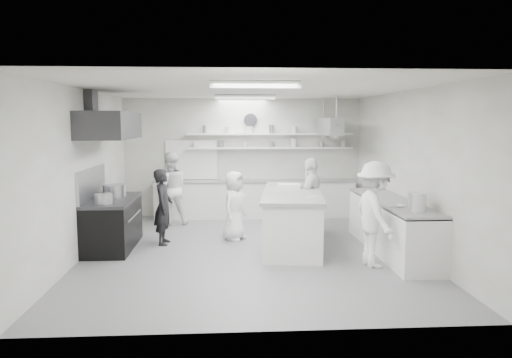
{
  "coord_description": "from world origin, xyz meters",
  "views": [
    {
      "loc": [
        -0.42,
        -8.81,
        2.42
      ],
      "look_at": [
        0.16,
        0.6,
        1.29
      ],
      "focal_mm": 33.8,
      "sensor_mm": 36.0,
      "label": 1
    }
  ],
  "objects": [
    {
      "name": "stove_pot",
      "position": [
        -2.6,
        0.63,
        1.05
      ],
      "size": [
        0.44,
        0.44,
        0.29
      ],
      "primitive_type": "cylinder",
      "color": "#A3A5AB",
      "rests_on": "stove"
    },
    {
      "name": "light_fixture_rear",
      "position": [
        0.0,
        1.8,
        2.94
      ],
      "size": [
        1.3,
        0.25,
        0.1
      ],
      "primitive_type": "cube",
      "color": "white",
      "rests_on": "ceiling"
    },
    {
      "name": "wall_back",
      "position": [
        0.0,
        3.5,
        1.5
      ],
      "size": [
        6.0,
        0.04,
        3.0
      ],
      "primitive_type": "cube",
      "color": "silver",
      "rests_on": "floor"
    },
    {
      "name": "light_fixture_front",
      "position": [
        0.0,
        -1.8,
        2.94
      ],
      "size": [
        1.3,
        0.25,
        0.1
      ],
      "primitive_type": "cube",
      "color": "white",
      "rests_on": "ceiling"
    },
    {
      "name": "bowl_island_b",
      "position": [
        1.12,
        -0.34,
        1.05
      ],
      "size": [
        0.22,
        0.22,
        0.06
      ],
      "primitive_type": "imported",
      "rotation": [
        0.0,
        0.0,
        0.22
      ],
      "color": "white",
      "rests_on": "prep_island"
    },
    {
      "name": "ceiling",
      "position": [
        0.0,
        0.0,
        3.01
      ],
      "size": [
        6.0,
        7.0,
        0.02
      ],
      "primitive_type": "cube",
      "color": "silver",
      "rests_on": "wall_back"
    },
    {
      "name": "cook_island_right",
      "position": [
        1.34,
        0.97,
        0.84
      ],
      "size": [
        0.83,
        1.06,
        1.68
      ],
      "primitive_type": "imported",
      "rotation": [
        0.0,
        0.0,
        -2.07
      ],
      "color": "white",
      "rests_on": "floor"
    },
    {
      "name": "bowl_right",
      "position": [
        2.47,
        -0.88,
        0.97
      ],
      "size": [
        0.33,
        0.33,
        0.06
      ],
      "primitive_type": "imported",
      "rotation": [
        0.0,
        0.0,
        0.37
      ],
      "color": "white",
      "rests_on": "right_counter"
    },
    {
      "name": "floor",
      "position": [
        0.0,
        0.0,
        -0.01
      ],
      "size": [
        6.0,
        7.0,
        0.02
      ],
      "primitive_type": "cube",
      "color": "gray",
      "rests_on": "ground"
    },
    {
      "name": "exhaust_hood",
      "position": [
        -2.6,
        0.4,
        2.35
      ],
      "size": [
        0.85,
        2.0,
        0.5
      ],
      "primitive_type": "cube",
      "color": "#353539",
      "rests_on": "wall_left"
    },
    {
      "name": "cook_stove",
      "position": [
        -1.67,
        0.64,
        0.75
      ],
      "size": [
        0.38,
        0.56,
        1.49
      ],
      "primitive_type": "imported",
      "rotation": [
        0.0,
        0.0,
        1.53
      ],
      "color": "black",
      "rests_on": "floor"
    },
    {
      "name": "pot_rack",
      "position": [
        2.0,
        2.4,
        2.3
      ],
      "size": [
        0.3,
        1.6,
        0.4
      ],
      "primitive_type": "cube",
      "color": "#A3A5AB",
      "rests_on": "ceiling"
    },
    {
      "name": "wall_right",
      "position": [
        3.0,
        0.0,
        1.5
      ],
      "size": [
        0.04,
        7.0,
        3.0
      ],
      "primitive_type": "cube",
      "color": "silver",
      "rests_on": "floor"
    },
    {
      "name": "cook_right",
      "position": [
        2.05,
        -1.06,
        0.88
      ],
      "size": [
        0.76,
        1.2,
        1.77
      ],
      "primitive_type": "imported",
      "rotation": [
        0.0,
        0.0,
        1.67
      ],
      "color": "white",
      "rests_on": "floor"
    },
    {
      "name": "shelf_lower",
      "position": [
        0.7,
        3.37,
        1.75
      ],
      "size": [
        4.2,
        0.26,
        0.04
      ],
      "primitive_type": "cube",
      "color": "white",
      "rests_on": "wall_back"
    },
    {
      "name": "cook_back",
      "position": [
        -1.74,
        2.46,
        0.86
      ],
      "size": [
        0.96,
        0.82,
        1.71
      ],
      "primitive_type": "imported",
      "rotation": [
        0.0,
        0.0,
        -2.91
      ],
      "color": "white",
      "rests_on": "floor"
    },
    {
      "name": "cook_island_left",
      "position": [
        -0.26,
        0.91,
        0.71
      ],
      "size": [
        0.73,
        0.82,
        1.42
      ],
      "primitive_type": "imported",
      "rotation": [
        0.0,
        0.0,
        1.07
      ],
      "color": "white",
      "rests_on": "floor"
    },
    {
      "name": "back_counter",
      "position": [
        0.3,
        3.2,
        0.46
      ],
      "size": [
        5.0,
        0.6,
        0.92
      ],
      "primitive_type": "cube",
      "color": "white",
      "rests_on": "floor"
    },
    {
      "name": "wall_front",
      "position": [
        0.0,
        -3.5,
        1.5
      ],
      "size": [
        6.0,
        0.04,
        3.0
      ],
      "primitive_type": "cube",
      "color": "silver",
      "rests_on": "floor"
    },
    {
      "name": "wall_clock",
      "position": [
        0.2,
        3.46,
        2.45
      ],
      "size": [
        0.32,
        0.05,
        0.32
      ],
      "primitive_type": "cylinder",
      "rotation": [
        1.57,
        0.0,
        0.0
      ],
      "color": "white",
      "rests_on": "wall_back"
    },
    {
      "name": "wall_left",
      "position": [
        -3.0,
        0.0,
        1.5
      ],
      "size": [
        0.04,
        7.0,
        3.0
      ],
      "primitive_type": "cube",
      "color": "silver",
      "rests_on": "floor"
    },
    {
      "name": "stove",
      "position": [
        -2.6,
        0.4,
        0.45
      ],
      "size": [
        0.8,
        1.8,
        0.9
      ],
      "primitive_type": "cube",
      "color": "black",
      "rests_on": "floor"
    },
    {
      "name": "pass_through_window",
      "position": [
        -1.3,
        3.48,
        1.45
      ],
      "size": [
        1.3,
        0.04,
        1.0
      ],
      "primitive_type": "cube",
      "color": "black",
      "rests_on": "wall_back"
    },
    {
      "name": "shelf_upper",
      "position": [
        0.7,
        3.37,
        2.1
      ],
      "size": [
        4.2,
        0.26,
        0.04
      ],
      "primitive_type": "cube",
      "color": "white",
      "rests_on": "wall_back"
    },
    {
      "name": "bowl_island_a",
      "position": [
        1.17,
        0.9,
        1.06
      ],
      "size": [
        0.31,
        0.31,
        0.07
      ],
      "primitive_type": "imported",
      "rotation": [
        0.0,
        0.0,
        0.11
      ],
      "color": "#A3A5AB",
      "rests_on": "prep_island"
    },
    {
      "name": "right_counter",
      "position": [
        2.65,
        -0.2,
        0.47
      ],
      "size": [
        0.74,
        3.3,
        0.94
      ],
      "primitive_type": "cube",
      "color": "white",
      "rests_on": "floor"
    },
    {
      "name": "prep_island",
      "position": [
        0.86,
        0.39,
        0.51
      ],
      "size": [
        1.39,
        2.88,
        1.02
      ],
      "primitive_type": "cube",
      "rotation": [
        0.0,
        0.0,
        -0.13
      ],
      "color": "white",
      "rests_on": "floor"
    }
  ]
}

